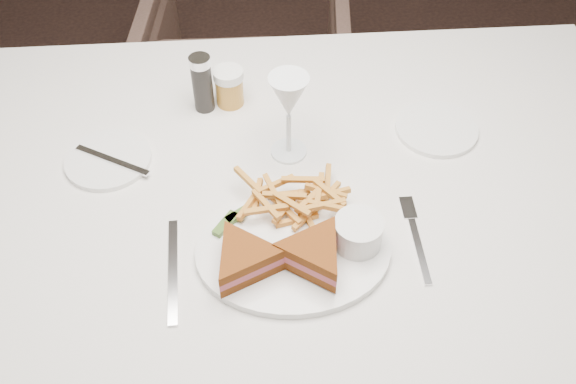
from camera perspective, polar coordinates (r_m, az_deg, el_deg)
The scene contains 3 objects.
table at distance 1.45m, azimuth -0.34°, elevation -9.89°, with size 1.43×0.96×0.75m, color silver.
chair_far at distance 2.13m, azimuth -3.59°, elevation 10.82°, with size 0.63×0.59×0.65m, color #4B362E.
table_setting at distance 1.09m, azimuth -0.40°, elevation -0.44°, with size 0.79×0.62×0.18m.
Camera 1 is at (0.03, -0.43, 1.60)m, focal length 40.00 mm.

